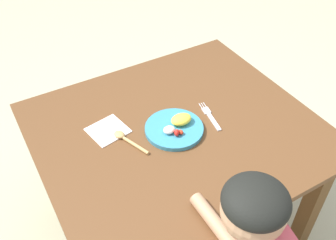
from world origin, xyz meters
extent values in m
plane|color=#B1AF8C|center=(0.00, 0.00, 0.00)|extent=(8.00, 8.00, 0.00)
cube|color=brown|center=(0.00, 0.00, 0.66)|extent=(1.12, 1.00, 0.03)
cube|color=brown|center=(0.47, -0.41, 0.32)|extent=(0.07, 0.07, 0.65)
cube|color=brown|center=(-0.47, 0.41, 0.32)|extent=(0.07, 0.07, 0.65)
cube|color=brown|center=(0.47, 0.41, 0.32)|extent=(0.07, 0.07, 0.65)
cylinder|color=teal|center=(-0.02, -0.01, 0.68)|extent=(0.24, 0.24, 0.02)
ellipsoid|color=yellow|center=(0.02, 0.00, 0.71)|extent=(0.09, 0.06, 0.04)
ellipsoid|color=red|center=(-0.03, -0.05, 0.71)|extent=(0.03, 0.04, 0.03)
ellipsoid|color=red|center=(-0.02, -0.05, 0.70)|extent=(0.02, 0.03, 0.02)
ellipsoid|color=silver|center=(-0.05, -0.02, 0.71)|extent=(0.05, 0.04, 0.03)
cube|color=silver|center=(0.15, -0.05, 0.68)|extent=(0.04, 0.11, 0.01)
cube|color=silver|center=(0.16, 0.03, 0.68)|extent=(0.04, 0.04, 0.01)
cylinder|color=silver|center=(0.18, 0.06, 0.68)|extent=(0.01, 0.04, 0.00)
cylinder|color=silver|center=(0.17, 0.06, 0.68)|extent=(0.01, 0.04, 0.00)
cylinder|color=silver|center=(0.16, 0.07, 0.68)|extent=(0.01, 0.04, 0.00)
cylinder|color=tan|center=(-0.19, -0.01, 0.68)|extent=(0.06, 0.13, 0.01)
ellipsoid|color=tan|center=(-0.23, 0.07, 0.68)|extent=(0.05, 0.06, 0.02)
sphere|color=tan|center=(-0.14, -0.59, 0.93)|extent=(0.17, 0.17, 0.17)
ellipsoid|color=black|center=(-0.14, -0.59, 0.97)|extent=(0.17, 0.17, 0.09)
cylinder|color=tan|center=(-0.14, -0.47, 0.70)|extent=(0.05, 0.25, 0.05)
cube|color=white|center=(-0.25, 0.13, 0.68)|extent=(0.17, 0.16, 0.00)
camera|label=1|loc=(-0.60, -0.97, 1.74)|focal=40.73mm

